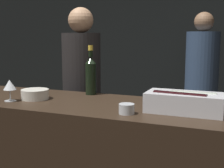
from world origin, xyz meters
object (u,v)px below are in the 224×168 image
at_px(bowl_white, 35,94).
at_px(champagne_bottle, 91,74).
at_px(person_in_hoodie, 201,83).
at_px(wine_glass, 10,86).
at_px(ice_bin_with_bottles, 185,102).
at_px(person_blond_tee, 82,98).
at_px(candle_votive, 127,109).

height_order(bowl_white, champagne_bottle, champagne_bottle).
bearing_deg(person_in_hoodie, wine_glass, -146.80).
relative_size(ice_bin_with_bottles, wine_glass, 3.00).
relative_size(ice_bin_with_bottles, champagne_bottle, 1.18).
bearing_deg(wine_glass, champagne_bottle, 47.09).
bearing_deg(ice_bin_with_bottles, person_blond_tee, 145.66).
bearing_deg(champagne_bottle, ice_bin_with_bottles, -21.97).
bearing_deg(candle_votive, ice_bin_with_bottles, 28.06).
bearing_deg(champagne_bottle, bowl_white, -132.55).
height_order(ice_bin_with_bottles, champagne_bottle, champagne_bottle).
distance_m(ice_bin_with_bottles, person_blond_tee, 1.19).
xyz_separation_m(candle_votive, person_blond_tee, (-0.70, 0.81, -0.14)).
bearing_deg(person_blond_tee, candle_votive, 12.78).
bearing_deg(person_blond_tee, bowl_white, -26.85).
distance_m(ice_bin_with_bottles, person_in_hoodie, 1.89).
height_order(wine_glass, person_in_hoodie, person_in_hoodie).
distance_m(bowl_white, candle_votive, 0.70).
xyz_separation_m(bowl_white, person_blond_tee, (-0.01, 0.67, -0.15)).
bearing_deg(champagne_bottle, person_blond_tee, 125.66).
distance_m(bowl_white, person_blond_tee, 0.69).
relative_size(candle_votive, person_in_hoodie, 0.05).
bearing_deg(bowl_white, champagne_bottle, 47.45).
distance_m(champagne_bottle, person_blond_tee, 0.54).
bearing_deg(wine_glass, person_in_hoodie, 64.43).
relative_size(candle_votive, person_blond_tee, 0.05).
bearing_deg(bowl_white, wine_glass, -133.81).
xyz_separation_m(person_in_hoodie, person_blond_tee, (-0.86, -1.21, -0.00)).
bearing_deg(bowl_white, ice_bin_with_bottles, 0.41).
relative_size(person_in_hoodie, person_blond_tee, 1.01).
relative_size(bowl_white, person_in_hoodie, 0.10).
bearing_deg(wine_glass, ice_bin_with_bottles, 6.33).
bearing_deg(candle_votive, bowl_white, 168.32).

